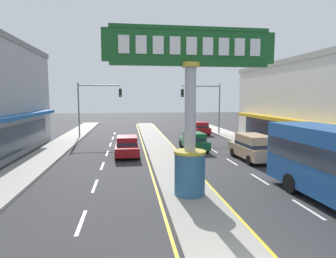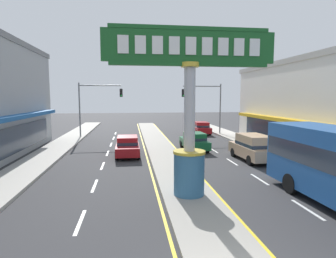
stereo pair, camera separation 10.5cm
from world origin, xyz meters
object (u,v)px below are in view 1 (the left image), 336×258
Objects in this scene: sedan_far_right_lane at (194,141)px; suv_mid_left_lane at (253,147)px; district_sign at (190,115)px; traffic_light_right_side at (206,100)px; sedan_near_left_lane at (127,146)px; sedan_far_left_oncoming at (200,128)px; traffic_light_left_side at (95,100)px.

suv_mid_left_lane reaches higher than sedan_far_right_lane.
district_sign reaches higher than traffic_light_right_side.
sedan_near_left_lane and sedan_far_left_oncoming have the same top height.
sedan_near_left_lane is at bearing -126.32° from sedan_far_left_oncoming.
suv_mid_left_lane is at bearing -89.98° from sedan_far_left_oncoming.
sedan_far_left_oncoming is at bearing 104.01° from traffic_light_right_side.
sedan_far_left_oncoming is at bearing 74.46° from district_sign.
sedan_near_left_lane is at bearing -129.92° from traffic_light_right_side.
sedan_far_right_lane is at bearing -110.82° from traffic_light_right_side.
sedan_far_left_oncoming is (12.64, 1.81, -3.46)m from traffic_light_left_side.
traffic_light_left_side is 11.63m from sedan_near_left_lane.
traffic_light_left_side is (-6.46, 20.40, 0.45)m from district_sign.
district_sign is 1.75× the size of sedan_far_right_lane.
suv_mid_left_lane is 15.27m from sedan_far_left_oncoming.
suv_mid_left_lane is 1.07× the size of sedan_far_left_oncoming.
traffic_light_left_side is 18.75m from suv_mid_left_lane.
traffic_light_left_side and traffic_light_right_side have the same top height.
district_sign reaches higher than sedan_near_left_lane.
sedan_near_left_lane is 9.53m from suv_mid_left_lane.
sedan_far_left_oncoming is (3.30, 10.57, 0.00)m from sedan_far_right_lane.
district_sign is 1.23× the size of traffic_light_left_side.
traffic_light_right_side is at bearing -75.99° from sedan_far_left_oncoming.
sedan_near_left_lane is at bearing 161.98° from suv_mid_left_lane.
suv_mid_left_lane is (12.65, -13.46, -3.26)m from traffic_light_left_side.
district_sign is 1.77× the size of sedan_near_left_lane.
sedan_far_left_oncoming is at bearing 90.02° from suv_mid_left_lane.
sedan_far_right_lane is (-3.58, -9.42, -3.46)m from traffic_light_right_side.
sedan_near_left_lane is (-2.88, 9.89, -3.01)m from district_sign.
traffic_light_left_side reaches higher than sedan_far_left_oncoming.
sedan_far_right_lane is at bearing -43.15° from traffic_light_left_side.
suv_mid_left_lane is at bearing -46.78° from traffic_light_left_side.
district_sign is 9.72m from suv_mid_left_lane.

